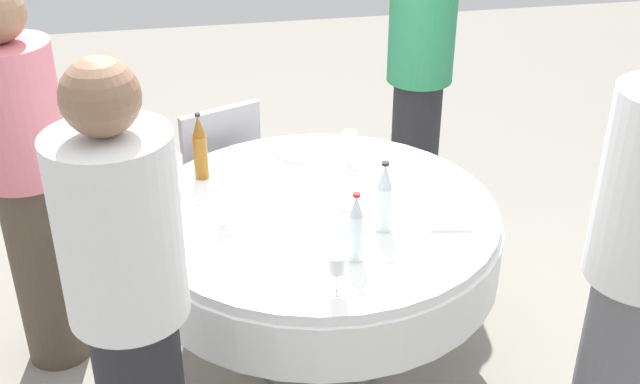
{
  "coord_description": "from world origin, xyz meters",
  "views": [
    {
      "loc": [
        0.52,
        2.62,
        2.26
      ],
      "look_at": [
        0.0,
        0.0,
        0.81
      ],
      "focal_mm": 44.42,
      "sensor_mm": 36.0,
      "label": 1
    }
  ],
  "objects_px": {
    "wine_glass_inner": "(337,266)",
    "wine_glass_north": "(350,142)",
    "person_front": "(132,319)",
    "bottle_clear_rear": "(356,229)",
    "wine_glass_front": "(174,165)",
    "dining_table": "(320,240)",
    "plate_mid": "(362,198)",
    "chair_outer": "(214,170)",
    "person_west": "(639,276)",
    "bottle_amber_right": "(200,148)",
    "person_rear": "(28,180)",
    "plate_south": "(302,150)",
    "wine_glass_outer": "(222,197)",
    "person_right": "(419,75)",
    "bottle_clear_west": "(384,199)"
  },
  "relations": [
    {
      "from": "dining_table",
      "to": "wine_glass_outer",
      "type": "height_order",
      "value": "wine_glass_outer"
    },
    {
      "from": "wine_glass_outer",
      "to": "wine_glass_front",
      "type": "bearing_deg",
      "value": -61.92
    },
    {
      "from": "wine_glass_outer",
      "to": "person_right",
      "type": "distance_m",
      "value": 1.6
    },
    {
      "from": "person_front",
      "to": "wine_glass_inner",
      "type": "bearing_deg",
      "value": -120.77
    },
    {
      "from": "bottle_clear_west",
      "to": "plate_south",
      "type": "relative_size",
      "value": 1.12
    },
    {
      "from": "wine_glass_north",
      "to": "person_front",
      "type": "relative_size",
      "value": 0.09
    },
    {
      "from": "wine_glass_north",
      "to": "person_west",
      "type": "height_order",
      "value": "person_west"
    },
    {
      "from": "bottle_amber_right",
      "to": "chair_outer",
      "type": "bearing_deg",
      "value": -98.29
    },
    {
      "from": "dining_table",
      "to": "person_rear",
      "type": "distance_m",
      "value": 1.16
    },
    {
      "from": "bottle_clear_rear",
      "to": "plate_mid",
      "type": "xyz_separation_m",
      "value": [
        -0.12,
        -0.41,
        -0.11
      ]
    },
    {
      "from": "person_right",
      "to": "bottle_amber_right",
      "type": "bearing_deg",
      "value": -113.21
    },
    {
      "from": "wine_glass_front",
      "to": "person_rear",
      "type": "bearing_deg",
      "value": 3.31
    },
    {
      "from": "bottle_clear_rear",
      "to": "wine_glass_outer",
      "type": "height_order",
      "value": "bottle_clear_rear"
    },
    {
      "from": "bottle_amber_right",
      "to": "wine_glass_front",
      "type": "height_order",
      "value": "bottle_amber_right"
    },
    {
      "from": "bottle_clear_rear",
      "to": "wine_glass_inner",
      "type": "distance_m",
      "value": 0.21
    },
    {
      "from": "bottle_amber_right",
      "to": "plate_mid",
      "type": "height_order",
      "value": "bottle_amber_right"
    },
    {
      "from": "bottle_amber_right",
      "to": "person_front",
      "type": "height_order",
      "value": "person_front"
    },
    {
      "from": "person_right",
      "to": "person_front",
      "type": "bearing_deg",
      "value": -94.07
    },
    {
      "from": "person_rear",
      "to": "bottle_clear_rear",
      "type": "bearing_deg",
      "value": -105.89
    },
    {
      "from": "wine_glass_front",
      "to": "plate_south",
      "type": "distance_m",
      "value": 0.62
    },
    {
      "from": "wine_glass_inner",
      "to": "person_front",
      "type": "relative_size",
      "value": 0.08
    },
    {
      "from": "wine_glass_north",
      "to": "chair_outer",
      "type": "bearing_deg",
      "value": -41.64
    },
    {
      "from": "bottle_clear_rear",
      "to": "bottle_amber_right",
      "type": "bearing_deg",
      "value": -56.27
    },
    {
      "from": "wine_glass_outer",
      "to": "plate_south",
      "type": "bearing_deg",
      "value": -125.84
    },
    {
      "from": "plate_mid",
      "to": "person_front",
      "type": "bearing_deg",
      "value": 41.28
    },
    {
      "from": "bottle_clear_west",
      "to": "person_right",
      "type": "relative_size",
      "value": 0.17
    },
    {
      "from": "chair_outer",
      "to": "wine_glass_front",
      "type": "bearing_deg",
      "value": -130.89
    },
    {
      "from": "bottle_amber_right",
      "to": "wine_glass_front",
      "type": "distance_m",
      "value": 0.13
    },
    {
      "from": "wine_glass_inner",
      "to": "plate_mid",
      "type": "bearing_deg",
      "value": -111.48
    },
    {
      "from": "person_rear",
      "to": "person_front",
      "type": "xyz_separation_m",
      "value": [
        -0.41,
        0.98,
        0.02
      ]
    },
    {
      "from": "bottle_clear_rear",
      "to": "wine_glass_north",
      "type": "bearing_deg",
      "value": -101.48
    },
    {
      "from": "person_right",
      "to": "dining_table",
      "type": "bearing_deg",
      "value": -90.0
    },
    {
      "from": "dining_table",
      "to": "person_rear",
      "type": "bearing_deg",
      "value": -12.47
    },
    {
      "from": "dining_table",
      "to": "person_right",
      "type": "bearing_deg",
      "value": -123.96
    },
    {
      "from": "person_west",
      "to": "person_front",
      "type": "xyz_separation_m",
      "value": [
        1.51,
        -0.13,
        -0.04
      ]
    },
    {
      "from": "plate_mid",
      "to": "chair_outer",
      "type": "bearing_deg",
      "value": -56.84
    },
    {
      "from": "wine_glass_inner",
      "to": "wine_glass_north",
      "type": "xyz_separation_m",
      "value": [
        -0.25,
        -0.9,
        0.0
      ]
    },
    {
      "from": "bottle_clear_west",
      "to": "person_front",
      "type": "height_order",
      "value": "person_front"
    },
    {
      "from": "person_rear",
      "to": "person_west",
      "type": "bearing_deg",
      "value": -107.62
    },
    {
      "from": "bottle_amber_right",
      "to": "person_right",
      "type": "relative_size",
      "value": 0.18
    },
    {
      "from": "wine_glass_outer",
      "to": "plate_mid",
      "type": "relative_size",
      "value": 0.63
    },
    {
      "from": "bottle_clear_rear",
      "to": "person_west",
      "type": "distance_m",
      "value": 0.91
    },
    {
      "from": "plate_south",
      "to": "person_west",
      "type": "relative_size",
      "value": 0.15
    },
    {
      "from": "plate_south",
      "to": "person_west",
      "type": "height_order",
      "value": "person_west"
    },
    {
      "from": "bottle_clear_rear",
      "to": "person_front",
      "type": "bearing_deg",
      "value": 25.63
    },
    {
      "from": "wine_glass_front",
      "to": "person_west",
      "type": "xyz_separation_m",
      "value": [
        -1.36,
        1.14,
        0.06
      ]
    },
    {
      "from": "wine_glass_inner",
      "to": "wine_glass_front",
      "type": "bearing_deg",
      "value": -59.45
    },
    {
      "from": "dining_table",
      "to": "plate_mid",
      "type": "xyz_separation_m",
      "value": [
        -0.17,
        -0.03,
        0.16
      ]
    },
    {
      "from": "dining_table",
      "to": "wine_glass_inner",
      "type": "xyz_separation_m",
      "value": [
        0.05,
        0.55,
        0.25
      ]
    },
    {
      "from": "wine_glass_front",
      "to": "wine_glass_inner",
      "type": "height_order",
      "value": "wine_glass_front"
    }
  ]
}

